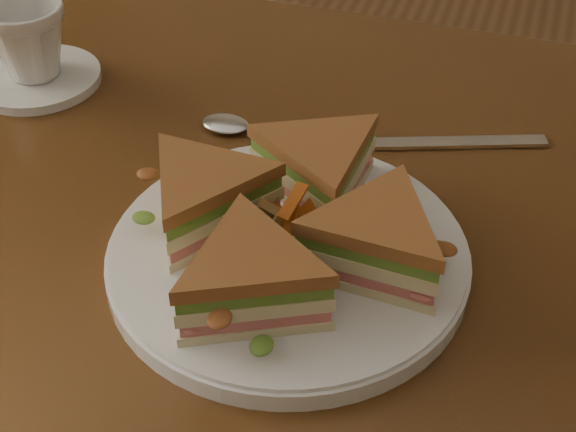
{
  "coord_description": "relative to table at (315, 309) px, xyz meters",
  "views": [
    {
      "loc": [
        0.13,
        -0.49,
        1.19
      ],
      "look_at": [
        -0.01,
        -0.05,
        0.8
      ],
      "focal_mm": 50.0,
      "sensor_mm": 36.0,
      "label": 1
    }
  ],
  "objects": [
    {
      "name": "saucer",
      "position": [
        -0.35,
        0.13,
        0.1
      ],
      "size": [
        0.13,
        0.13,
        0.01
      ],
      "primitive_type": "cylinder",
      "color": "white",
      "rests_on": "table"
    },
    {
      "name": "knife",
      "position": [
        0.07,
        0.15,
        0.1
      ],
      "size": [
        0.21,
        0.09,
        0.0
      ],
      "rotation": [
        0.0,
        0.0,
        0.35
      ],
      "color": "silver",
      "rests_on": "table"
    },
    {
      "name": "table",
      "position": [
        0.0,
        0.0,
        0.0
      ],
      "size": [
        1.2,
        0.8,
        0.75
      ],
      "color": "#371E0C",
      "rests_on": "ground"
    },
    {
      "name": "spoon",
      "position": [
        -0.11,
        0.11,
        0.1
      ],
      "size": [
        0.18,
        0.06,
        0.01
      ],
      "rotation": [
        0.0,
        0.0,
        -0.23
      ],
      "color": "silver",
      "rests_on": "table"
    },
    {
      "name": "crisps_mound",
      "position": [
        -0.01,
        -0.05,
        0.14
      ],
      "size": [
        0.09,
        0.09,
        0.05
      ],
      "primitive_type": null,
      "color": "#C65A19",
      "rests_on": "plate"
    },
    {
      "name": "sandwich_wedges",
      "position": [
        -0.01,
        -0.05,
        0.14
      ],
      "size": [
        0.27,
        0.27,
        0.06
      ],
      "color": "beige",
      "rests_on": "plate"
    },
    {
      "name": "coffee_cup",
      "position": [
        -0.35,
        0.13,
        0.15
      ],
      "size": [
        0.09,
        0.09,
        0.08
      ],
      "primitive_type": "imported",
      "rotation": [
        0.0,
        0.0,
        0.06
      ],
      "color": "white",
      "rests_on": "saucer"
    },
    {
      "name": "plate",
      "position": [
        -0.01,
        -0.05,
        0.11
      ],
      "size": [
        0.29,
        0.29,
        0.02
      ],
      "primitive_type": "cylinder",
      "color": "white",
      "rests_on": "table"
    }
  ]
}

